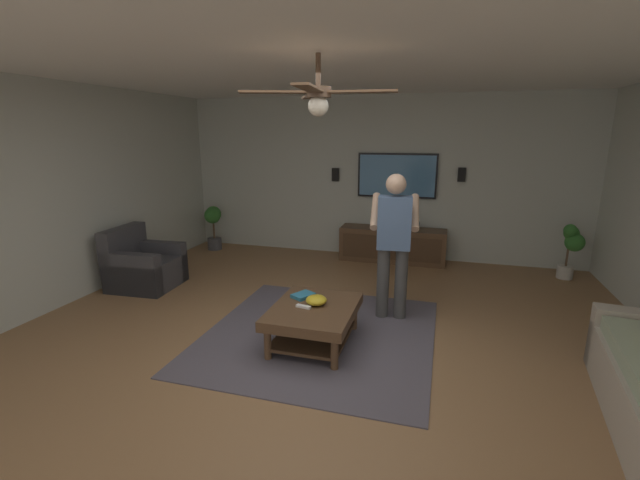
{
  "coord_description": "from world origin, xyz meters",
  "views": [
    {
      "loc": [
        -3.35,
        -1.08,
        2.06
      ],
      "look_at": [
        0.89,
        0.15,
        0.95
      ],
      "focal_mm": 24.0,
      "sensor_mm": 36.0,
      "label": 1
    }
  ],
  "objects_px": {
    "coffee_table": "(314,316)",
    "potted_plant_tall": "(213,220)",
    "media_console": "(392,245)",
    "potted_plant_short": "(571,246)",
    "person_standing": "(394,238)",
    "vase_round": "(413,223)",
    "wall_speaker_right": "(336,175)",
    "armchair": "(143,267)",
    "ceiling_fan": "(317,96)",
    "tv": "(397,176)",
    "bowl": "(316,300)",
    "wall_speaker_left": "(462,175)",
    "book": "(303,295)",
    "remote_white": "(303,307)"
  },
  "relations": [
    {
      "from": "armchair",
      "to": "book",
      "type": "bearing_deg",
      "value": -19.37
    },
    {
      "from": "person_standing",
      "to": "potted_plant_tall",
      "type": "xyz_separation_m",
      "value": [
        2.06,
        3.44,
        -0.38
      ]
    },
    {
      "from": "wall_speaker_right",
      "to": "book",
      "type": "bearing_deg",
      "value": -171.72
    },
    {
      "from": "armchair",
      "to": "vase_round",
      "type": "bearing_deg",
      "value": 28.41
    },
    {
      "from": "coffee_table",
      "to": "potted_plant_tall",
      "type": "height_order",
      "value": "potted_plant_tall"
    },
    {
      "from": "media_console",
      "to": "potted_plant_short",
      "type": "distance_m",
      "value": 2.56
    },
    {
      "from": "media_console",
      "to": "remote_white",
      "type": "xyz_separation_m",
      "value": [
        -3.16,
        0.49,
        0.14
      ]
    },
    {
      "from": "tv",
      "to": "vase_round",
      "type": "height_order",
      "value": "tv"
    },
    {
      "from": "vase_round",
      "to": "coffee_table",
      "type": "bearing_deg",
      "value": 166.95
    },
    {
      "from": "media_console",
      "to": "ceiling_fan",
      "type": "bearing_deg",
      "value": -3.64
    },
    {
      "from": "potted_plant_tall",
      "to": "vase_round",
      "type": "height_order",
      "value": "potted_plant_tall"
    },
    {
      "from": "armchair",
      "to": "person_standing",
      "type": "relative_size",
      "value": 0.52
    },
    {
      "from": "bowl",
      "to": "wall_speaker_left",
      "type": "relative_size",
      "value": 0.95
    },
    {
      "from": "tv",
      "to": "wall_speaker_left",
      "type": "height_order",
      "value": "tv"
    },
    {
      "from": "bowl",
      "to": "book",
      "type": "bearing_deg",
      "value": 50.73
    },
    {
      "from": "vase_round",
      "to": "potted_plant_tall",
      "type": "bearing_deg",
      "value": 92.33
    },
    {
      "from": "person_standing",
      "to": "bowl",
      "type": "height_order",
      "value": "person_standing"
    },
    {
      "from": "tv",
      "to": "bowl",
      "type": "height_order",
      "value": "tv"
    },
    {
      "from": "media_console",
      "to": "wall_speaker_right",
      "type": "relative_size",
      "value": 7.73
    },
    {
      "from": "remote_white",
      "to": "wall_speaker_right",
      "type": "bearing_deg",
      "value": 108.66
    },
    {
      "from": "armchair",
      "to": "vase_round",
      "type": "distance_m",
      "value": 4.07
    },
    {
      "from": "media_console",
      "to": "book",
      "type": "xyz_separation_m",
      "value": [
        -2.89,
        0.58,
        0.14
      ]
    },
    {
      "from": "potted_plant_tall",
      "to": "vase_round",
      "type": "bearing_deg",
      "value": -87.67
    },
    {
      "from": "potted_plant_short",
      "to": "vase_round",
      "type": "relative_size",
      "value": 3.74
    },
    {
      "from": "media_console",
      "to": "tv",
      "type": "xyz_separation_m",
      "value": [
        0.24,
        0.0,
        1.11
      ]
    },
    {
      "from": "wall_speaker_left",
      "to": "wall_speaker_right",
      "type": "distance_m",
      "value": 2.04
    },
    {
      "from": "tv",
      "to": "vase_round",
      "type": "relative_size",
      "value": 5.81
    },
    {
      "from": "person_standing",
      "to": "ceiling_fan",
      "type": "height_order",
      "value": "ceiling_fan"
    },
    {
      "from": "coffee_table",
      "to": "tv",
      "type": "height_order",
      "value": "tv"
    },
    {
      "from": "coffee_table",
      "to": "book",
      "type": "height_order",
      "value": "book"
    },
    {
      "from": "bowl",
      "to": "ceiling_fan",
      "type": "relative_size",
      "value": 0.18
    },
    {
      "from": "potted_plant_short",
      "to": "ceiling_fan",
      "type": "bearing_deg",
      "value": 140.33
    },
    {
      "from": "person_standing",
      "to": "vase_round",
      "type": "distance_m",
      "value": 2.22
    },
    {
      "from": "wall_speaker_left",
      "to": "ceiling_fan",
      "type": "relative_size",
      "value": 0.19
    },
    {
      "from": "tv",
      "to": "ceiling_fan",
      "type": "xyz_separation_m",
      "value": [
        -3.8,
        0.23,
        0.95
      ]
    },
    {
      "from": "media_console",
      "to": "remote_white",
      "type": "distance_m",
      "value": 3.2
    },
    {
      "from": "coffee_table",
      "to": "vase_round",
      "type": "distance_m",
      "value": 3.17
    },
    {
      "from": "media_console",
      "to": "vase_round",
      "type": "relative_size",
      "value": 7.73
    },
    {
      "from": "person_standing",
      "to": "vase_round",
      "type": "height_order",
      "value": "person_standing"
    },
    {
      "from": "armchair",
      "to": "potted_plant_tall",
      "type": "bearing_deg",
      "value": 88.21
    },
    {
      "from": "coffee_table",
      "to": "remote_white",
      "type": "bearing_deg",
      "value": 124.98
    },
    {
      "from": "book",
      "to": "wall_speaker_left",
      "type": "xyz_separation_m",
      "value": [
        3.15,
        -1.58,
        1.01
      ]
    },
    {
      "from": "wall_speaker_left",
      "to": "potted_plant_tall",
      "type": "bearing_deg",
      "value": 95.81
    },
    {
      "from": "remote_white",
      "to": "book",
      "type": "distance_m",
      "value": 0.28
    },
    {
      "from": "coffee_table",
      "to": "ceiling_fan",
      "type": "distance_m",
      "value": 2.1
    },
    {
      "from": "vase_round",
      "to": "tv",
      "type": "bearing_deg",
      "value": 48.96
    },
    {
      "from": "wall_speaker_right",
      "to": "potted_plant_tall",
      "type": "bearing_deg",
      "value": 101.24
    },
    {
      "from": "coffee_table",
      "to": "wall_speaker_left",
      "type": "bearing_deg",
      "value": -22.74
    },
    {
      "from": "tv",
      "to": "person_standing",
      "type": "height_order",
      "value": "tv"
    },
    {
      "from": "tv",
      "to": "wall_speaker_left",
      "type": "bearing_deg",
      "value": 90.75
    }
  ]
}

